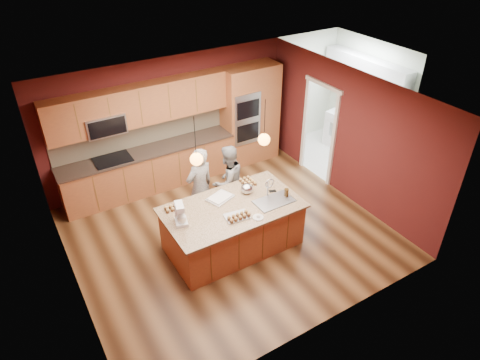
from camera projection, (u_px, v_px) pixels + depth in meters
floor at (229, 233)px, 8.08m from camera, size 5.50×5.50×0.00m
ceiling at (226, 99)px, 6.60m from camera, size 5.50×5.50×0.00m
wall_back at (169, 120)px, 9.13m from camera, size 5.50×0.00×5.50m
wall_front at (323, 260)px, 5.55m from camera, size 5.50×0.00×5.50m
wall_left at (62, 225)px, 6.14m from camera, size 0.00×5.00×5.00m
wall_right at (347, 135)px, 8.53m from camera, size 0.00×5.00×5.00m
cabinet_run at (145, 147)px, 8.85m from camera, size 3.74×0.64×2.30m
oven_column at (250, 115)px, 9.82m from camera, size 1.30×0.62×2.30m
doorway_trim at (319, 133)px, 9.26m from camera, size 0.08×1.11×2.20m
laundry_room at (366, 74)px, 9.76m from camera, size 2.60×2.70×2.70m
pendant_left at (196, 159)px, 6.43m from camera, size 0.20×0.20×0.80m
pendant_right at (264, 139)px, 6.97m from camera, size 0.20×0.20×0.80m
island at (233, 226)px, 7.55m from camera, size 2.36×1.33×1.25m
person_left at (200, 187)px, 7.94m from camera, size 0.65×0.50×1.61m
person_right at (228, 181)px, 8.24m from camera, size 0.82×0.70×1.48m
stand_mixer at (180, 215)px, 6.87m from camera, size 0.25×0.30×0.37m
sheet_cake at (220, 198)px, 7.50m from camera, size 0.53×0.46×0.05m
cooling_rack at (237, 216)px, 7.08m from camera, size 0.43×0.33×0.02m
mixing_bowl at (247, 189)px, 7.63m from camera, size 0.22×0.22×0.19m
plate at (258, 217)px, 7.06m from camera, size 0.18×0.18×0.01m
tumbler at (286, 193)px, 7.54m from camera, size 0.08×0.08×0.16m
phone at (273, 191)px, 7.71m from camera, size 0.14×0.10×0.01m
cupcakes_left at (174, 207)px, 7.25m from camera, size 0.33×0.17×0.07m
cupcakes_rack at (239, 216)px, 7.01m from camera, size 0.41×0.17×0.07m
cupcakes_right at (248, 182)px, 7.91m from camera, size 0.24×0.32×0.07m
washer at (364, 141)px, 10.25m from camera, size 0.56×0.58×0.89m
dryer at (339, 128)px, 10.82m from camera, size 0.65×0.66×0.89m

